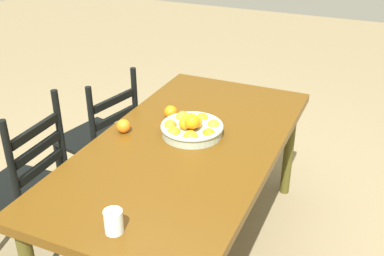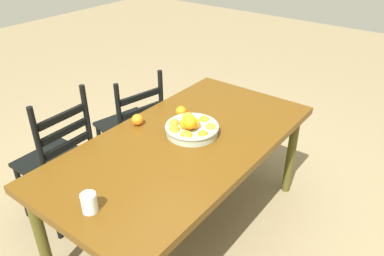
{
  "view_description": "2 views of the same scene",
  "coord_description": "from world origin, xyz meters",
  "px_view_note": "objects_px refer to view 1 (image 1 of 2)",
  "views": [
    {
      "loc": [
        -1.91,
        -0.88,
        1.92
      ],
      "look_at": [
        0.09,
        0.01,
        0.77
      ],
      "focal_mm": 43.33,
      "sensor_mm": 36.0,
      "label": 1
    },
    {
      "loc": [
        -1.52,
        -1.21,
        1.95
      ],
      "look_at": [
        0.09,
        0.01,
        0.77
      ],
      "focal_mm": 35.18,
      "sensor_mm": 36.0,
      "label": 2
    }
  ],
  "objects_px": {
    "fruit_bowl": "(191,128)",
    "chair_near_window": "(101,141)",
    "orange_loose_0": "(123,126)",
    "drinking_glass": "(114,221)",
    "dining_table": "(187,154)",
    "orange_loose_1": "(171,112)",
    "chair_by_cabinet": "(25,190)"
  },
  "relations": [
    {
      "from": "fruit_bowl",
      "to": "chair_near_window",
      "type": "bearing_deg",
      "value": 76.47
    },
    {
      "from": "chair_near_window",
      "to": "orange_loose_0",
      "type": "height_order",
      "value": "chair_near_window"
    },
    {
      "from": "fruit_bowl",
      "to": "drinking_glass",
      "type": "distance_m",
      "value": 0.84
    },
    {
      "from": "orange_loose_0",
      "to": "drinking_glass",
      "type": "distance_m",
      "value": 0.82
    },
    {
      "from": "drinking_glass",
      "to": "orange_loose_0",
      "type": "bearing_deg",
      "value": 28.72
    },
    {
      "from": "dining_table",
      "to": "orange_loose_0",
      "type": "xyz_separation_m",
      "value": [
        -0.03,
        0.36,
        0.11
      ]
    },
    {
      "from": "orange_loose_1",
      "to": "dining_table",
      "type": "bearing_deg",
      "value": -138.45
    },
    {
      "from": "orange_loose_1",
      "to": "drinking_glass",
      "type": "bearing_deg",
      "value": -166.41
    },
    {
      "from": "orange_loose_0",
      "to": "fruit_bowl",
      "type": "bearing_deg",
      "value": -71.06
    },
    {
      "from": "chair_by_cabinet",
      "to": "orange_loose_1",
      "type": "bearing_deg",
      "value": 136.52
    },
    {
      "from": "chair_by_cabinet",
      "to": "drinking_glass",
      "type": "bearing_deg",
      "value": 65.15
    },
    {
      "from": "chair_by_cabinet",
      "to": "drinking_glass",
      "type": "xyz_separation_m",
      "value": [
        -0.35,
        -0.81,
        0.31
      ]
    },
    {
      "from": "orange_loose_0",
      "to": "orange_loose_1",
      "type": "relative_size",
      "value": 0.98
    },
    {
      "from": "chair_near_window",
      "to": "orange_loose_1",
      "type": "distance_m",
      "value": 0.62
    },
    {
      "from": "chair_by_cabinet",
      "to": "fruit_bowl",
      "type": "xyz_separation_m",
      "value": [
        0.49,
        -0.76,
        0.3
      ]
    },
    {
      "from": "dining_table",
      "to": "chair_by_cabinet",
      "type": "xyz_separation_m",
      "value": [
        -0.4,
        0.77,
        -0.19
      ]
    },
    {
      "from": "chair_near_window",
      "to": "chair_by_cabinet",
      "type": "bearing_deg",
      "value": 8.46
    },
    {
      "from": "dining_table",
      "to": "drinking_glass",
      "type": "xyz_separation_m",
      "value": [
        -0.75,
        -0.03,
        0.12
      ]
    },
    {
      "from": "dining_table",
      "to": "chair_near_window",
      "type": "xyz_separation_m",
      "value": [
        0.26,
        0.73,
        -0.22
      ]
    },
    {
      "from": "orange_loose_1",
      "to": "orange_loose_0",
      "type": "bearing_deg",
      "value": 148.52
    },
    {
      "from": "dining_table",
      "to": "chair_by_cabinet",
      "type": "height_order",
      "value": "chair_by_cabinet"
    },
    {
      "from": "dining_table",
      "to": "chair_near_window",
      "type": "bearing_deg",
      "value": 70.27
    },
    {
      "from": "chair_by_cabinet",
      "to": "orange_loose_0",
      "type": "distance_m",
      "value": 0.63
    },
    {
      "from": "orange_loose_1",
      "to": "fruit_bowl",
      "type": "bearing_deg",
      "value": -126.07
    },
    {
      "from": "chair_by_cabinet",
      "to": "drinking_glass",
      "type": "height_order",
      "value": "chair_by_cabinet"
    },
    {
      "from": "chair_by_cabinet",
      "to": "dining_table",
      "type": "bearing_deg",
      "value": 116.12
    },
    {
      "from": "fruit_bowl",
      "to": "drinking_glass",
      "type": "relative_size",
      "value": 3.47
    },
    {
      "from": "dining_table",
      "to": "orange_loose_1",
      "type": "relative_size",
      "value": 23.55
    },
    {
      "from": "dining_table",
      "to": "chair_near_window",
      "type": "distance_m",
      "value": 0.81
    },
    {
      "from": "chair_by_cabinet",
      "to": "orange_loose_1",
      "type": "xyz_separation_m",
      "value": [
        0.63,
        -0.57,
        0.3
      ]
    },
    {
      "from": "fruit_bowl",
      "to": "drinking_glass",
      "type": "xyz_separation_m",
      "value": [
        -0.84,
        -0.05,
        0.0
      ]
    },
    {
      "from": "chair_near_window",
      "to": "orange_loose_1",
      "type": "xyz_separation_m",
      "value": [
        -0.03,
        -0.53,
        0.33
      ]
    }
  ]
}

